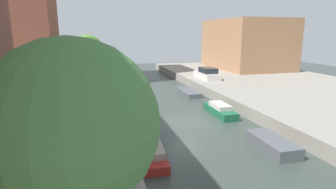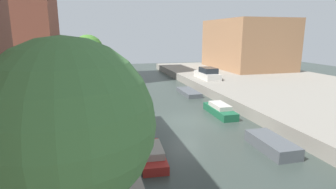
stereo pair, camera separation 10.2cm
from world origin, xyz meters
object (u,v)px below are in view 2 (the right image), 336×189
moored_boat_left_3 (137,113)px  moored_boat_right_2 (272,144)px  street_tree_0 (68,127)px  parked_car (207,74)px  street_tree_1 (83,66)px  street_tree_3 (88,50)px  moored_boat_right_3 (220,110)px  moored_boat_right_4 (189,92)px  moored_boat_left_2 (152,154)px  moored_boat_left_5 (115,79)px  low_block_right (247,44)px  street_tree_4 (89,48)px  street_tree_2 (87,58)px  moored_boat_left_4 (123,92)px

moored_boat_left_3 → moored_boat_right_2: (6.59, -8.75, 0.08)m
street_tree_0 → parked_car: bearing=62.0°
parked_car → moored_boat_left_3: size_ratio=1.19×
street_tree_1 → street_tree_3: size_ratio=0.98×
street_tree_1 → moored_boat_right_3: 13.37m
street_tree_1 → moored_boat_right_4: bearing=54.7°
moored_boat_left_2 → moored_boat_right_4: moored_boat_left_2 is taller
moored_boat_left_5 → street_tree_0: bearing=-95.5°
street_tree_3 → parked_car: bearing=14.1°
low_block_right → street_tree_1: 37.21m
moored_boat_left_3 → moored_boat_left_5: bearing=91.3°
street_tree_0 → moored_boat_right_3: (10.46, 15.16, -4.66)m
moored_boat_left_3 → moored_boat_right_3: bearing=-12.2°
street_tree_3 → street_tree_4: size_ratio=1.02×
street_tree_4 → parked_car: (14.43, -3.70, -3.34)m
low_block_right → street_tree_4: size_ratio=2.59×
moored_boat_left_2 → moored_boat_right_4: (7.36, 14.84, -0.11)m
low_block_right → moored_boat_right_3: (-14.61, -20.68, -4.55)m
street_tree_0 → moored_boat_right_2: size_ratio=1.58×
street_tree_4 → parked_car: 15.26m
street_tree_3 → moored_boat_left_3: bearing=-61.9°
parked_car → moored_boat_right_4: parked_car is taller
street_tree_0 → street_tree_3: 23.50m
street_tree_1 → parked_car: street_tree_1 is taller
street_tree_2 → moored_boat_right_2: size_ratio=1.49×
moored_boat_right_4 → moored_boat_left_5: bearing=124.1°
street_tree_0 → street_tree_1: size_ratio=1.03×
low_block_right → street_tree_4: (-25.07, -5.01, -0.01)m
low_block_right → street_tree_0: (-25.07, -35.83, 0.11)m
parked_car → moored_boat_left_3: bearing=-135.7°
low_block_right → street_tree_0: size_ratio=2.50×
moored_boat_left_5 → moored_boat_right_2: (6.99, -26.15, 0.01)m
street_tree_3 → moored_boat_left_2: size_ratio=1.46×
low_block_right → moored_boat_left_2: size_ratio=3.69×
moored_boat_right_2 → moored_boat_right_4: bearing=88.9°
street_tree_1 → moored_boat_left_2: bearing=1.6°
street_tree_1 → moored_boat_left_3: bearing=66.1°
moored_boat_left_2 → moored_boat_left_5: size_ratio=1.03×
street_tree_4 → moored_boat_left_3: size_ratio=1.36×
moored_boat_left_4 → moored_boat_left_5: size_ratio=1.23×
street_tree_3 → moored_boat_left_4: size_ratio=1.23×
street_tree_0 → moored_boat_right_2: bearing=37.5°
street_tree_4 → moored_boat_right_3: bearing=-56.3°
moored_boat_left_3 → moored_boat_left_5: (-0.41, 17.39, 0.07)m
street_tree_0 → low_block_right: bearing=55.0°
street_tree_3 → moored_boat_left_2: bearing=-78.0°
moored_boat_left_2 → moored_boat_right_3: bearing=42.8°
street_tree_3 → moored_boat_right_4: size_ratio=1.25×
street_tree_0 → moored_boat_left_2: bearing=69.2°
moored_boat_left_4 → parked_car: bearing=12.7°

